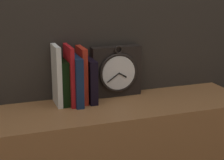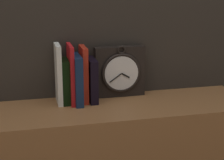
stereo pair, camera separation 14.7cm
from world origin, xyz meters
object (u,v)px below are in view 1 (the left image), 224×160
at_px(book_slot2_red, 69,75).
at_px(book_slot0_white, 57,76).
at_px(book_slot5_black, 90,80).
at_px(book_slot3_navy, 76,80).
at_px(book_slot4_red, 82,75).
at_px(clock, 116,71).
at_px(book_slot1_black, 63,82).

bearing_deg(book_slot2_red, book_slot0_white, 170.42).
distance_m(book_slot0_white, book_slot5_black, 0.14).
bearing_deg(book_slot3_navy, book_slot4_red, 27.75).
bearing_deg(clock, book_slot0_white, -173.50).
bearing_deg(book_slot3_navy, book_slot5_black, 9.31).
bearing_deg(book_slot4_red, book_slot1_black, 179.36).
relative_size(book_slot2_red, book_slot5_black, 1.34).
xyz_separation_m(book_slot0_white, book_slot2_red, (0.05, -0.01, -0.00)).
bearing_deg(book_slot2_red, book_slot5_black, 1.82).
height_order(book_slot0_white, book_slot1_black, book_slot0_white).
height_order(clock, book_slot0_white, book_slot0_white).
height_order(book_slot1_black, book_slot4_red, book_slot4_red).
height_order(clock, book_slot4_red, book_slot4_red).
xyz_separation_m(book_slot3_navy, book_slot5_black, (0.06, 0.01, -0.01)).
bearing_deg(book_slot0_white, book_slot1_black, 2.58).
height_order(clock, book_slot2_red, book_slot2_red).
height_order(book_slot2_red, book_slot4_red, book_slot2_red).
xyz_separation_m(clock, book_slot0_white, (-0.26, -0.03, 0.01)).
bearing_deg(book_slot4_red, book_slot3_navy, -152.25).
height_order(book_slot1_black, book_slot5_black, same).
bearing_deg(book_slot5_black, book_slot0_white, 177.68).
height_order(book_slot1_black, book_slot3_navy, book_slot3_navy).
height_order(book_slot0_white, book_slot5_black, book_slot0_white).
relative_size(book_slot2_red, book_slot3_navy, 1.21).
bearing_deg(clock, book_slot1_black, -173.08).
bearing_deg(clock, book_slot4_red, -169.50).
xyz_separation_m(book_slot2_red, book_slot3_navy, (0.02, -0.01, -0.02)).
bearing_deg(book_slot5_black, book_slot3_navy, -170.69).
relative_size(clock, book_slot4_red, 0.98).
bearing_deg(clock, book_slot2_red, -169.90).
height_order(book_slot4_red, book_slot5_black, book_slot4_red).
relative_size(book_slot3_navy, book_slot5_black, 1.11).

